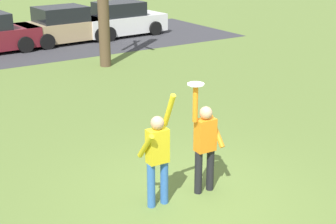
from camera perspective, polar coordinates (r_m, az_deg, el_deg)
The scene contains 6 objects.
ground_plane at distance 9.10m, azimuth 2.74°, elevation -9.62°, with size 120.00×120.00×0.00m, color olive.
person_catcher at distance 8.84m, azimuth 4.31°, elevation -3.49°, with size 0.55×0.49×2.08m.
person_defender at distance 8.37m, azimuth -1.22°, elevation -4.82°, with size 0.56×0.49×2.04m.
frisbee_disc at distance 8.35m, azimuth 3.23°, elevation 3.23°, with size 0.29×0.29×0.02m, color white.
parked_car_tan at distance 22.59m, azimuth -11.95°, elevation 9.69°, with size 4.21×2.25×1.59m.
parked_car_white at distance 23.89m, azimuth -5.42°, elevation 10.53°, with size 4.21×2.25×1.59m.
Camera 1 is at (-4.70, -6.42, 4.43)m, focal length 52.72 mm.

